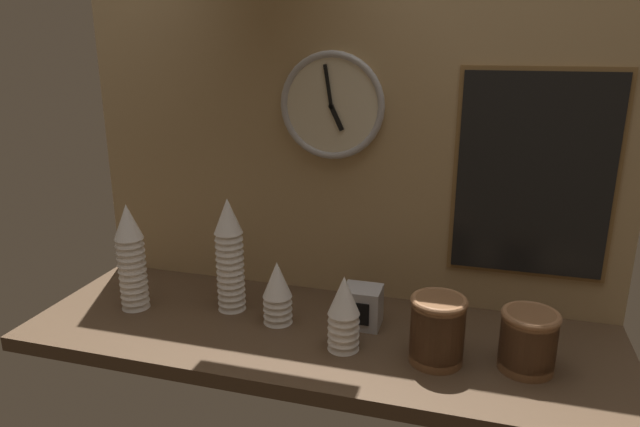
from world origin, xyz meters
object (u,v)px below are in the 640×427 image
Objects in this scene: cup_stack_far_left at (131,257)px; cup_stack_center_right at (344,313)px; wall_clock at (332,106)px; cup_stack_center at (277,292)px; cup_stack_center_left at (230,255)px; bowl_stack_far_right at (528,340)px; menu_board at (534,176)px; bowl_stack_right at (437,329)px; napkin_dispenser at (362,306)px.

cup_stack_far_left is 1.59× the size of cup_stack_center_right.
wall_clock reaches higher than cup_stack_far_left.
cup_stack_center is (0.43, 0.03, -0.07)m from cup_stack_far_left.
cup_stack_center_left is 1.06× the size of cup_stack_far_left.
menu_board reaches higher than bowl_stack_far_right.
cup_stack_center_left is 1.10× the size of wall_clock.
cup_stack_center is 0.23m from cup_stack_center_right.
menu_board is (0.81, 0.20, 0.24)m from cup_stack_center_left.
menu_board is at bearing 20.09° from cup_stack_center.
cup_stack_far_left is 0.72m from wall_clock.
cup_stack_center is 0.90× the size of cup_stack_center_right.
bowl_stack_right is (0.60, -0.12, -0.08)m from cup_stack_center_left.
bowl_stack_far_right is 0.49× the size of wall_clock.
napkin_dispenser is (0.23, 0.05, -0.03)m from cup_stack_center.
cup_stack_far_left is 0.55× the size of menu_board.
bowl_stack_far_right is (0.81, -0.10, -0.09)m from cup_stack_center_left.
cup_stack_center_left is 3.03× the size of napkin_dispenser.
bowl_stack_far_right is at bearing -26.96° from wall_clock.
wall_clock is at bearing 68.18° from cup_stack_center.
cup_stack_center_left is at bearing 14.47° from cup_stack_far_left.
cup_stack_center is 0.76m from menu_board.
cup_stack_center is at bearing 169.41° from bowl_stack_right.
menu_board is (1.08, 0.27, 0.25)m from cup_stack_far_left.
wall_clock is (-0.56, 0.28, 0.50)m from bowl_stack_far_right.
menu_board is at bearing 24.06° from napkin_dispenser.
cup_stack_center_right is 0.23m from bowl_stack_right.
cup_stack_center_left is 0.59× the size of menu_board.
cup_stack_center_right reaches higher than bowl_stack_far_right.
wall_clock is 0.53× the size of menu_board.
bowl_stack_right is at bearing -11.65° from cup_stack_center_left.
menu_board is at bearing 13.86° from cup_stack_far_left.
cup_stack_far_left is 1.14m from menu_board.
cup_stack_center_right is (0.37, -0.13, -0.07)m from cup_stack_center_left.
menu_board is at bearing 36.55° from cup_stack_center_right.
cup_stack_center is at bearing -14.54° from cup_stack_center_left.
bowl_stack_far_right is (0.44, 0.03, -0.02)m from cup_stack_center_right.
bowl_stack_right is at bearing -10.59° from cup_stack_center.
cup_stack_center_left is at bearing -143.18° from wall_clock.
cup_stack_center_left reaches higher than bowl_stack_far_right.
menu_board is at bearing 90.74° from bowl_stack_far_right.
cup_stack_center_right is 0.65× the size of wall_clock.
wall_clock is at bearing 26.15° from cup_stack_far_left.
wall_clock is at bearing 138.43° from bowl_stack_right.
bowl_stack_far_right is (1.08, -0.03, -0.08)m from cup_stack_far_left.
napkin_dispenser is (-0.21, 0.13, -0.03)m from bowl_stack_right.
cup_stack_center_left is 0.40m from cup_stack_center_right.
napkin_dispenser is at bearing 12.26° from cup_stack_center.
cup_stack_center_left is at bearing -166.35° from menu_board.
cup_stack_center is at bearing 175.01° from bowl_stack_far_right.
cup_stack_far_left is at bearing 178.59° from bowl_stack_far_right.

